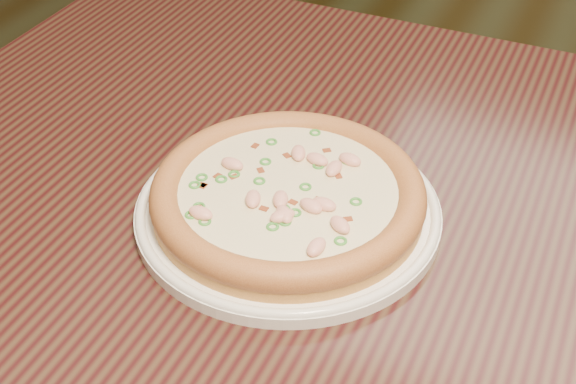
% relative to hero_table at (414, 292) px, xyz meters
% --- Properties ---
extents(hero_table, '(1.20, 0.80, 0.75)m').
position_rel_hero_table_xyz_m(hero_table, '(0.00, 0.00, 0.00)').
color(hero_table, black).
rests_on(hero_table, ground).
extents(plate, '(0.29, 0.29, 0.02)m').
position_rel_hero_table_xyz_m(plate, '(-0.12, -0.05, 0.11)').
color(plate, white).
rests_on(plate, hero_table).
extents(pizza, '(0.26, 0.26, 0.03)m').
position_rel_hero_table_xyz_m(pizza, '(-0.12, -0.05, 0.13)').
color(pizza, tan).
rests_on(pizza, plate).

